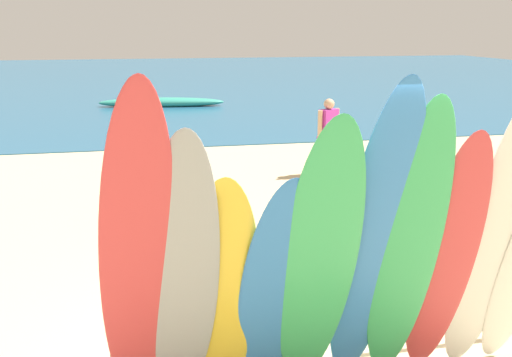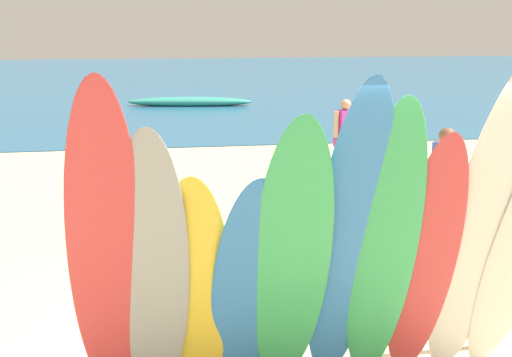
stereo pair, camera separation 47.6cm
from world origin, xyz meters
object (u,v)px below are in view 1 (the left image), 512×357
at_px(surfboard_rack, 315,295).
at_px(surfboard_green_4, 318,266).
at_px(surfboard_blue_3, 276,291).
at_px(distant_boat, 162,102).
at_px(surfboard_white_8, 499,232).
at_px(surfboard_blue_5, 373,246).
at_px(surfboard_grey_1, 182,281).
at_px(surfboard_yellow_2, 222,294).
at_px(surfboard_green_6, 407,252).
at_px(surfboard_red_7, 445,262).
at_px(beachgoer_by_water, 437,176).
at_px(surfboard_red_0, 138,265).
at_px(beachgoer_strolling, 328,131).

height_order(surfboard_rack, surfboard_green_4, surfboard_green_4).
relative_size(surfboard_blue_3, distant_boat, 0.46).
bearing_deg(surfboard_white_8, surfboard_blue_5, 179.30).
bearing_deg(surfboard_blue_3, surfboard_white_8, -7.29).
bearing_deg(surfboard_grey_1, surfboard_blue_5, -0.57).
bearing_deg(surfboard_yellow_2, surfboard_blue_3, 1.33).
relative_size(surfboard_green_6, surfboard_red_7, 1.11).
height_order(surfboard_blue_3, surfboard_white_8, surfboard_white_8).
bearing_deg(surfboard_white_8, beachgoer_by_water, 69.08).
xyz_separation_m(surfboard_grey_1, surfboard_yellow_2, (0.30, 0.11, -0.18)).
bearing_deg(surfboard_red_0, surfboard_yellow_2, 13.65).
distance_m(surfboard_green_4, beachgoer_strolling, 7.84).
height_order(surfboard_blue_3, beachgoer_by_water, surfboard_blue_3).
relative_size(surfboard_rack, surfboard_blue_3, 1.71).
bearing_deg(surfboard_green_4, beachgoer_strolling, 73.54).
xyz_separation_m(surfboard_red_0, beachgoer_strolling, (3.85, 7.46, -0.45)).
xyz_separation_m(surfboard_red_0, surfboard_grey_1, (0.29, 0.07, -0.17)).
distance_m(surfboard_green_6, surfboard_white_8, 0.74).
xyz_separation_m(surfboard_blue_3, surfboard_green_6, (0.97, -0.09, 0.27)).
relative_size(surfboard_rack, surfboard_white_8, 1.25).
bearing_deg(surfboard_grey_1, beachgoer_strolling, 63.84).
height_order(surfboard_yellow_2, surfboard_blue_5, surfboard_blue_5).
bearing_deg(surfboard_grey_1, surfboard_red_0, -166.24).
xyz_separation_m(surfboard_grey_1, surfboard_green_6, (1.66, -0.00, 0.08)).
height_order(surfboard_green_6, surfboard_red_7, surfboard_green_6).
bearing_deg(surfboard_white_8, surfboard_red_0, -178.64).
height_order(surfboard_red_0, surfboard_yellow_2, surfboard_red_0).
distance_m(beachgoer_by_water, beachgoer_strolling, 4.08).
bearing_deg(surfboard_blue_5, surfboard_green_4, -178.28).
bearing_deg(surfboard_blue_5, surfboard_red_7, 5.07).
height_order(surfboard_blue_3, surfboard_green_6, surfboard_green_6).
bearing_deg(beachgoer_strolling, surfboard_white_8, -127.85).
relative_size(surfboard_red_7, beachgoer_by_water, 1.46).
relative_size(surfboard_yellow_2, surfboard_blue_3, 0.99).
bearing_deg(beachgoer_strolling, surfboard_yellow_2, -143.09).
distance_m(surfboard_green_6, surfboard_red_7, 0.37).
relative_size(surfboard_yellow_2, surfboard_green_4, 0.81).
height_order(surfboard_yellow_2, surfboard_blue_3, surfboard_yellow_2).
height_order(surfboard_green_6, beachgoer_strolling, surfboard_green_6).
bearing_deg(distant_boat, beachgoer_strolling, -77.94).
xyz_separation_m(surfboard_blue_5, distant_boat, (-0.22, 18.58, -1.13)).
xyz_separation_m(surfboard_blue_3, surfboard_white_8, (1.70, -0.11, 0.37)).
height_order(surfboard_rack, surfboard_red_0, surfboard_red_0).
bearing_deg(surfboard_grey_1, surfboard_green_6, -0.45).
xyz_separation_m(surfboard_grey_1, beachgoer_strolling, (3.56, 7.38, -0.29)).
height_order(surfboard_green_4, surfboard_green_6, surfboard_green_6).
bearing_deg(surfboard_blue_5, distant_boat, 90.58).
xyz_separation_m(surfboard_rack, surfboard_red_7, (0.82, -0.66, 0.49)).
relative_size(surfboard_blue_5, beachgoer_by_water, 1.72).
bearing_deg(surfboard_red_7, distant_boat, 98.53).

